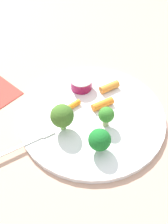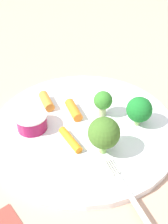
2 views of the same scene
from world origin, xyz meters
The scene contains 10 objects.
ground_plane centered at (0.00, 0.00, 0.00)m, with size 2.40×2.40×0.00m, color tan.
plate centered at (0.00, 0.00, 0.01)m, with size 0.32×0.32×0.01m, color white.
sauce_cup centered at (0.08, -0.04, 0.03)m, with size 0.05×0.05×0.03m.
broccoli_floret_0 centered at (0.01, 0.07, 0.05)m, with size 0.05×0.05×0.06m.
broccoli_floret_1 centered at (-0.07, 0.05, 0.04)m, with size 0.04×0.04×0.05m.
broccoli_floret_2 centered at (-0.04, 0.00, 0.04)m, with size 0.03×0.03×0.05m.
carrot_stick_0 centered at (0.03, -0.08, 0.02)m, with size 0.02×0.02×0.05m, color orange.
carrot_stick_1 centered at (0.00, -0.03, 0.02)m, with size 0.02×0.02×0.05m, color orange.
carrot_stick_2 centered at (0.04, 0.03, 0.02)m, with size 0.01×0.01×0.06m, color orange.
fork centered at (0.04, 0.18, 0.01)m, with size 0.05×0.18×0.00m.
Camera 1 is at (-0.27, 0.28, 0.45)m, focal length 43.19 mm.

